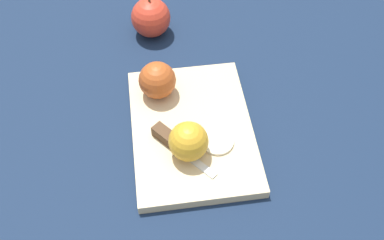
# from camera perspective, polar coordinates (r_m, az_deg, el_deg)

# --- Properties ---
(ground_plane) EXTENTS (4.00, 4.00, 0.00)m
(ground_plane) POSITION_cam_1_polar(r_m,az_deg,el_deg) (0.85, -0.00, -1.67)
(ground_plane) COLOR #14233D
(cutting_board) EXTENTS (0.34, 0.28, 0.02)m
(cutting_board) POSITION_cam_1_polar(r_m,az_deg,el_deg) (0.84, -0.00, -1.26)
(cutting_board) COLOR #D1B789
(cutting_board) RESTS_ON ground_plane
(apple_half_left) EXTENTS (0.07, 0.07, 0.07)m
(apple_half_left) POSITION_cam_1_polar(r_m,az_deg,el_deg) (0.86, -4.41, 5.06)
(apple_half_left) COLOR #AD4C1E
(apple_half_left) RESTS_ON cutting_board
(apple_half_right) EXTENTS (0.07, 0.07, 0.07)m
(apple_half_right) POSITION_cam_1_polar(r_m,az_deg,el_deg) (0.77, -0.46, -2.75)
(apple_half_right) COLOR gold
(apple_half_right) RESTS_ON cutting_board
(knife) EXTENTS (0.13, 0.08, 0.02)m
(knife) POSITION_cam_1_polar(r_m,az_deg,el_deg) (0.80, -2.72, -2.53)
(knife) COLOR silver
(knife) RESTS_ON cutting_board
(apple_slice) EXTENTS (0.06, 0.06, 0.01)m
(apple_slice) POSITION_cam_1_polar(r_m,az_deg,el_deg) (0.81, 3.21, -2.69)
(apple_slice) COLOR #EFE5C6
(apple_slice) RESTS_ON cutting_board
(apple_whole) EXTENTS (0.09, 0.09, 0.10)m
(apple_whole) POSITION_cam_1_polar(r_m,az_deg,el_deg) (1.02, -5.25, 12.83)
(apple_whole) COLOR red
(apple_whole) RESTS_ON ground_plane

